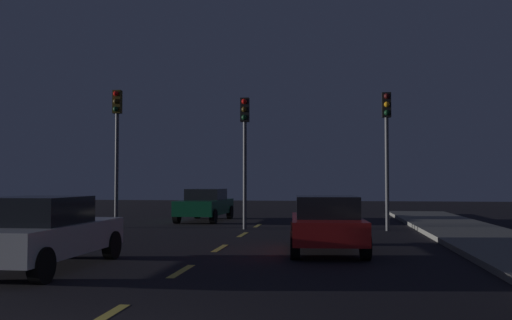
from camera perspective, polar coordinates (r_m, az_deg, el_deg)
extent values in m
plane|color=black|center=(11.77, -6.92, -10.88)|extent=(80.00, 80.00, 0.00)
cube|color=#EACC4C|center=(7.67, -15.61, -15.47)|extent=(0.16, 1.60, 0.01)
cube|color=#EACC4C|center=(11.20, -7.71, -11.30)|extent=(0.16, 1.60, 0.01)
cube|color=#EACC4C|center=(14.86, -3.74, -9.07)|extent=(0.16, 1.60, 0.01)
cube|color=#EACC4C|center=(18.58, -1.38, -7.71)|extent=(0.16, 1.60, 0.01)
cube|color=#EACC4C|center=(22.32, 0.19, -6.79)|extent=(0.16, 1.60, 0.01)
cylinder|color=#4C4C51|center=(21.97, -14.19, 0.13)|extent=(0.14, 0.14, 5.32)
cube|color=#382D0C|center=(22.17, -14.14, 5.85)|extent=(0.32, 0.24, 0.90)
sphere|color=red|center=(22.07, -14.29, 6.67)|extent=(0.20, 0.20, 0.20)
sphere|color=#3F2D0C|center=(22.02, -14.29, 5.90)|extent=(0.20, 0.20, 0.20)
sphere|color=#0C3319|center=(21.98, -14.30, 5.13)|extent=(0.20, 0.20, 0.20)
cylinder|color=#4C4C51|center=(20.62, -1.16, -0.34)|extent=(0.14, 0.14, 4.91)
cube|color=black|center=(20.78, -1.16, 5.20)|extent=(0.32, 0.24, 0.90)
sphere|color=red|center=(20.66, -1.23, 6.08)|extent=(0.20, 0.20, 0.20)
sphere|color=#3F2D0C|center=(20.62, -1.23, 5.25)|extent=(0.20, 0.20, 0.20)
sphere|color=#0C3319|center=(20.59, -1.23, 4.43)|extent=(0.20, 0.20, 0.20)
cylinder|color=#4C4C51|center=(20.46, 13.38, -0.14)|extent=(0.14, 0.14, 5.00)
cube|color=black|center=(20.64, 13.33, 5.56)|extent=(0.32, 0.24, 0.90)
sphere|color=#3F0C0C|center=(20.52, 13.36, 6.45)|extent=(0.20, 0.20, 0.20)
sphere|color=orange|center=(20.48, 13.37, 5.62)|extent=(0.20, 0.20, 0.20)
sphere|color=#0C3319|center=(20.44, 13.38, 4.78)|extent=(0.20, 0.20, 0.20)
cube|color=#B21919|center=(14.20, 7.26, -6.97)|extent=(1.98, 4.17, 0.55)
cube|color=black|center=(13.97, 7.30, -4.82)|extent=(1.62, 1.93, 0.53)
cylinder|color=black|center=(15.68, 4.02, -7.55)|extent=(0.26, 0.65, 0.64)
cylinder|color=black|center=(15.77, 9.84, -7.49)|extent=(0.26, 0.65, 0.64)
cylinder|color=black|center=(12.73, 4.06, -8.78)|extent=(0.26, 0.65, 0.64)
cylinder|color=black|center=(12.84, 11.24, -8.69)|extent=(0.26, 0.65, 0.64)
cube|color=silver|center=(12.08, -21.15, -7.56)|extent=(1.78, 4.19, 0.60)
cube|color=black|center=(11.86, -21.60, -4.87)|extent=(1.56, 1.89, 0.55)
cylinder|color=black|center=(13.85, -21.09, -8.11)|extent=(0.22, 0.64, 0.64)
cylinder|color=black|center=(13.14, -14.69, -8.51)|extent=(0.22, 0.64, 0.64)
cylinder|color=black|center=(10.38, -21.29, -10.13)|extent=(0.22, 0.64, 0.64)
cube|color=#0F4C2D|center=(24.94, -5.30, -4.85)|extent=(1.84, 4.39, 0.63)
cube|color=black|center=(25.13, -5.16, -3.55)|extent=(1.56, 2.00, 0.49)
cylinder|color=black|center=(23.20, -4.43, -5.83)|extent=(0.24, 0.65, 0.64)
cylinder|color=black|center=(23.63, -8.18, -5.75)|extent=(0.24, 0.65, 0.64)
cylinder|color=black|center=(26.34, -2.71, -5.41)|extent=(0.24, 0.65, 0.64)
cylinder|color=black|center=(26.72, -6.06, -5.35)|extent=(0.24, 0.65, 0.64)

